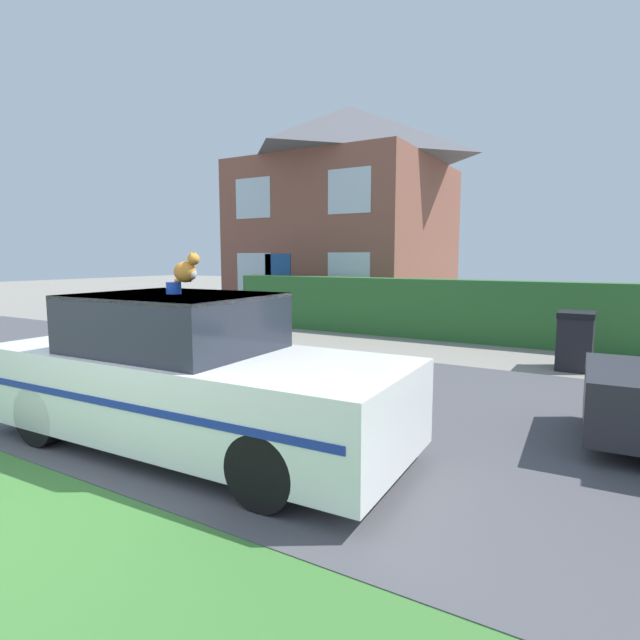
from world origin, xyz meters
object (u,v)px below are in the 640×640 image
Objects in this scene: house_left at (348,209)px; wheelie_bin at (575,341)px; police_car at (189,377)px; cat at (187,270)px.

house_left is 11.09m from wheelie_bin.
house_left is (-4.83, 12.97, 3.03)m from police_car.
police_car is at bearing -69.56° from house_left.
cat reaches higher than police_car.
cat reaches higher than wheelie_bin.
police_car is 4.50× the size of wheelie_bin.
police_car is 1.10m from cat.
house_left is at bearing 108.58° from police_car.
house_left is (-4.85, 12.96, 1.92)m from cat.
cat is at bearing -117.08° from wheelie_bin.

